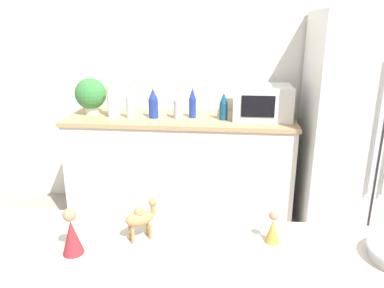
{
  "coord_description": "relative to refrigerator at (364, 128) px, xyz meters",
  "views": [
    {
      "loc": [
        -0.06,
        -0.71,
        1.69
      ],
      "look_at": [
        -0.28,
        1.4,
        1.01
      ],
      "focal_mm": 35.0,
      "sensor_mm": 36.0,
      "label": 1
    }
  ],
  "objects": [
    {
      "name": "back_bottle_1",
      "position": [
        -1.73,
        0.04,
        0.15
      ],
      "size": [
        0.08,
        0.08,
        0.26
      ],
      "color": "navy",
      "rests_on": "back_counter"
    },
    {
      "name": "camel_figurine",
      "position": [
        -1.39,
        -1.82,
        0.12
      ],
      "size": [
        0.12,
        0.11,
        0.16
      ],
      "color": "#A87F4C",
      "rests_on": "bar_counter"
    },
    {
      "name": "microwave",
      "position": [
        -0.82,
        0.11,
        0.17
      ],
      "size": [
        0.48,
        0.37,
        0.28
      ],
      "color": "white",
      "rests_on": "back_counter"
    },
    {
      "name": "back_bottle_0",
      "position": [
        -1.51,
        0.03,
        0.15
      ],
      "size": [
        0.08,
        0.08,
        0.25
      ],
      "color": "#B2B7BC",
      "rests_on": "back_counter"
    },
    {
      "name": "wall_back",
      "position": [
        -1.02,
        0.42,
        0.38
      ],
      "size": [
        8.0,
        0.06,
        2.55
      ],
      "color": "silver",
      "rests_on": "ground_plane"
    },
    {
      "name": "back_bottle_2",
      "position": [
        -1.4,
        0.08,
        0.16
      ],
      "size": [
        0.06,
        0.06,
        0.26
      ],
      "color": "navy",
      "rests_on": "back_counter"
    },
    {
      "name": "paper_towel_roll",
      "position": [
        -2.07,
        0.02,
        0.17
      ],
      "size": [
        0.1,
        0.1,
        0.27
      ],
      "color": "white",
      "rests_on": "back_counter"
    },
    {
      "name": "back_bottle_4",
      "position": [
        -1.92,
        0.0,
        0.16
      ],
      "size": [
        0.07,
        0.07,
        0.28
      ],
      "color": "#B2B7BC",
      "rests_on": "back_counter"
    },
    {
      "name": "potted_plant",
      "position": [
        -2.3,
        0.12,
        0.2
      ],
      "size": [
        0.27,
        0.27,
        0.32
      ],
      "color": "silver",
      "rests_on": "back_counter"
    },
    {
      "name": "wise_man_figurine_blue",
      "position": [
        -0.91,
        -1.79,
        0.08
      ],
      "size": [
        0.05,
        0.05,
        0.13
      ],
      "color": "#B28933",
      "rests_on": "bar_counter"
    },
    {
      "name": "wise_man_figurine_crimson",
      "position": [
        -1.61,
        -1.94,
        0.1
      ],
      "size": [
        0.07,
        0.07,
        0.17
      ],
      "color": "maroon",
      "rests_on": "bar_counter"
    },
    {
      "name": "back_counter",
      "position": [
        -1.51,
        0.09,
        -0.43
      ],
      "size": [
        1.95,
        0.63,
        0.93
      ],
      "color": "silver",
      "rests_on": "ground_plane"
    },
    {
      "name": "refrigerator",
      "position": [
        0.0,
        0.0,
        0.0
      ],
      "size": [
        0.91,
        0.76,
        1.8
      ],
      "color": "white",
      "rests_on": "ground_plane"
    },
    {
      "name": "back_bottle_3",
      "position": [
        -1.13,
        0.03,
        0.14
      ],
      "size": [
        0.07,
        0.07,
        0.23
      ],
      "color": "navy",
      "rests_on": "back_counter"
    }
  ]
}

